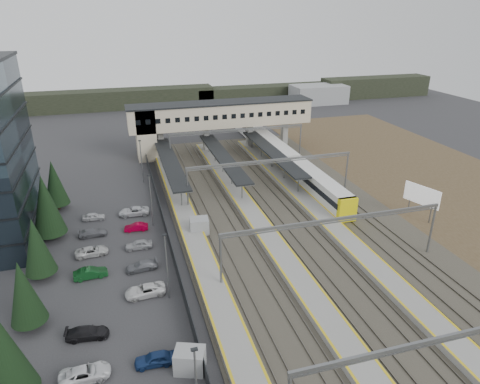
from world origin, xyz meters
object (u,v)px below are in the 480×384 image
object	(u,v)px
footbridge	(209,118)
relay_cabin_near	(190,360)
relay_cabin_far	(199,226)
billboard	(422,196)
train	(275,150)

from	to	relation	value
footbridge	relay_cabin_near	bearing A→B (deg)	-104.06
relay_cabin_near	relay_cabin_far	distance (m)	25.14
relay_cabin_far	billboard	xyz separation A→B (m)	(33.83, -3.89, 2.16)
relay_cabin_far	footbridge	xyz separation A→B (m)	(9.56, 36.46, 6.72)
relay_cabin_near	billboard	world-z (taller)	billboard
relay_cabin_far	billboard	size ratio (longest dim) A/B	0.51
relay_cabin_far	billboard	world-z (taller)	billboard
footbridge	train	size ratio (longest dim) A/B	0.65
relay_cabin_far	train	xyz separation A→B (m)	(21.86, 27.75, 0.92)
footbridge	billboard	xyz separation A→B (m)	(24.26, -40.35, -4.56)
relay_cabin_near	footbridge	size ratio (longest dim) A/B	0.08
footbridge	billboard	distance (m)	47.30
train	relay_cabin_near	bearing A→B (deg)	-117.81
relay_cabin_near	train	distance (m)	59.08
relay_cabin_near	relay_cabin_far	size ratio (longest dim) A/B	1.11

